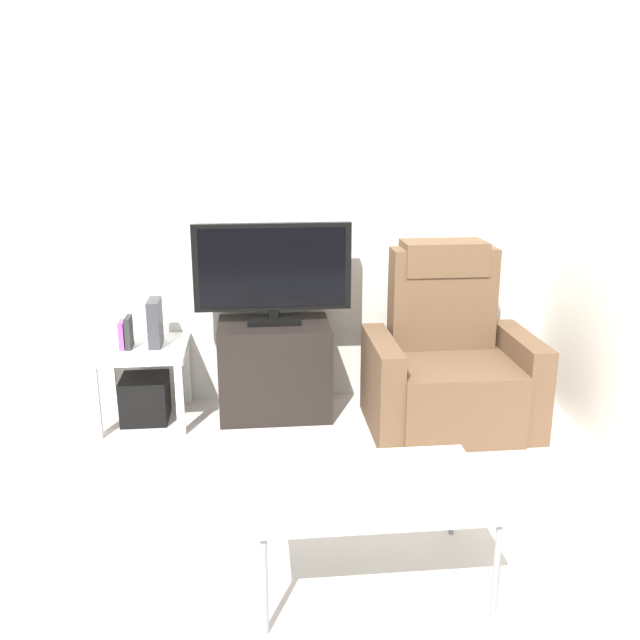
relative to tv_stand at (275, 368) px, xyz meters
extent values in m
plane|color=#BCB2AD|center=(-0.03, -0.84, -0.30)|extent=(6.40, 6.40, 0.00)
cube|color=silver|center=(-0.03, 0.29, 1.00)|extent=(6.40, 0.06, 2.60)
cube|color=black|center=(0.00, 0.00, 0.00)|extent=(0.68, 0.46, 0.59)
cube|color=black|center=(0.00, -0.22, 0.12)|extent=(0.62, 0.02, 0.02)
cube|color=black|center=(0.00, -0.17, 0.15)|extent=(0.34, 0.11, 0.04)
cube|color=black|center=(0.00, 0.02, 0.31)|extent=(0.32, 0.20, 0.03)
cube|color=black|center=(0.00, 0.02, 0.35)|extent=(0.06, 0.04, 0.05)
cube|color=black|center=(0.00, 0.02, 0.64)|extent=(0.95, 0.05, 0.53)
cube|color=black|center=(0.00, 0.00, 0.64)|extent=(0.87, 0.01, 0.48)
cube|color=brown|center=(1.04, -0.30, -0.09)|extent=(0.70, 0.72, 0.42)
cube|color=brown|center=(1.04, -0.03, 0.43)|extent=(0.64, 0.20, 0.62)
cube|color=brown|center=(1.04, -0.01, 0.68)|extent=(0.50, 0.26, 0.20)
cube|color=brown|center=(0.62, -0.30, -0.02)|extent=(0.14, 0.68, 0.56)
cube|color=brown|center=(1.46, -0.30, -0.02)|extent=(0.14, 0.68, 0.56)
cube|color=white|center=(-0.80, -0.03, 0.16)|extent=(0.54, 0.54, 0.04)
cube|color=white|center=(-1.04, -0.26, -0.08)|extent=(0.04, 0.04, 0.44)
cube|color=white|center=(-0.56, -0.26, -0.08)|extent=(0.04, 0.04, 0.44)
cube|color=white|center=(-1.04, 0.21, -0.08)|extent=(0.04, 0.04, 0.44)
cube|color=white|center=(-0.56, 0.21, -0.08)|extent=(0.04, 0.04, 0.44)
cube|color=black|center=(-0.80, -0.03, -0.16)|extent=(0.28, 0.28, 0.28)
cube|color=purple|center=(-0.90, -0.05, 0.26)|extent=(0.03, 0.12, 0.16)
cube|color=#262626|center=(-0.86, -0.05, 0.28)|extent=(0.03, 0.14, 0.19)
cube|color=#333338|center=(-0.71, -0.02, 0.32)|extent=(0.07, 0.20, 0.28)
cube|color=#B2C6C1|center=(0.31, -1.69, 0.11)|extent=(0.90, 0.60, 0.02)
cylinder|color=gray|center=(-0.11, -1.96, -0.10)|extent=(0.02, 0.02, 0.40)
cylinder|color=gray|center=(0.73, -1.96, -0.10)|extent=(0.02, 0.02, 0.40)
cylinder|color=gray|center=(-0.11, -1.42, -0.10)|extent=(0.02, 0.02, 0.40)
cylinder|color=gray|center=(0.73, -1.42, -0.10)|extent=(0.02, 0.02, 0.40)
cube|color=#B7B7BC|center=(0.24, -1.63, 0.13)|extent=(0.13, 0.17, 0.01)
camera|label=1|loc=(-0.13, -4.02, 1.47)|focal=38.49mm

